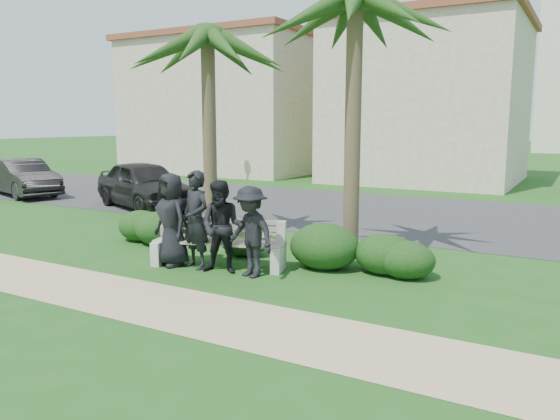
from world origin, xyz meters
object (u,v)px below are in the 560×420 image
at_px(park_bench, 219,246).
at_px(man_b, 196,220).
at_px(street_lamp, 211,117).
at_px(palm_right, 355,1).
at_px(palm_left, 207,38).
at_px(car_b, 23,178).
at_px(man_c, 222,227).
at_px(car_a, 145,185).
at_px(man_a, 172,220).
at_px(man_d, 250,232).

height_order(park_bench, man_b, man_b).
distance_m(street_lamp, palm_right, 14.44).
bearing_deg(palm_left, street_lamp, 126.45).
bearing_deg(park_bench, man_b, -156.28).
bearing_deg(car_b, man_c, -94.67).
relative_size(park_bench, man_c, 1.57).
distance_m(park_bench, car_a, 7.82).
xyz_separation_m(man_a, man_d, (1.72, 0.08, -0.08)).
bearing_deg(street_lamp, man_b, -54.58).
xyz_separation_m(man_d, palm_right, (0.96, 2.26, 4.16)).
relative_size(street_lamp, man_c, 2.54).
relative_size(man_a, car_a, 0.40).
height_order(street_lamp, man_c, street_lamp).
xyz_separation_m(man_c, man_d, (0.58, 0.04, -0.04)).
height_order(man_a, palm_left, palm_left).
bearing_deg(palm_left, car_a, 150.48).
distance_m(street_lamp, park_bench, 14.75).
height_order(man_d, palm_right, palm_right).
distance_m(man_b, car_b, 12.90).
distance_m(man_c, palm_left, 4.88).
distance_m(man_c, car_b, 13.49).
distance_m(man_b, palm_right, 5.12).
bearing_deg(man_c, palm_left, 115.37).
xyz_separation_m(palm_right, car_b, (-14.09, 2.64, -4.30)).
bearing_deg(park_bench, man_a, -173.94).
bearing_deg(palm_left, man_a, -69.59).
xyz_separation_m(street_lamp, man_b, (8.44, -11.86, -2.03)).
bearing_deg(palm_left, palm_right, -1.60).
bearing_deg(man_c, park_bench, 118.95).
bearing_deg(man_a, palm_left, 129.18).
relative_size(man_d, palm_left, 0.29).
height_order(car_a, car_b, car_a).
height_order(man_b, car_b, man_b).
height_order(park_bench, man_d, man_d).
bearing_deg(man_a, palm_right, 59.90).
relative_size(street_lamp, man_b, 2.34).
relative_size(man_b, car_a, 0.42).
relative_size(man_b, palm_left, 0.33).
bearing_deg(palm_left, park_bench, -50.09).
height_order(man_d, car_b, man_d).
bearing_deg(car_b, car_a, -73.01).
bearing_deg(man_d, palm_left, 153.57).
bearing_deg(man_c, man_b, 162.21).
xyz_separation_m(park_bench, man_b, (-0.33, -0.27, 0.52)).
height_order(park_bench, car_a, car_a).
bearing_deg(car_a, street_lamp, 41.96).
bearing_deg(palm_left, man_d, -41.97).
xyz_separation_m(man_c, car_b, (-12.55, 4.94, -0.17)).
bearing_deg(car_b, street_lamp, -9.89).
height_order(park_bench, palm_right, palm_right).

